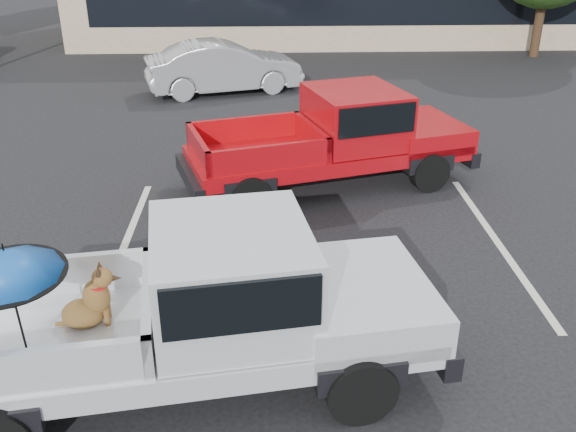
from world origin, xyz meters
name	(u,v)px	position (x,y,z in m)	size (l,w,h in m)	color
ground	(323,318)	(0.00, 0.00, 0.00)	(90.00, 90.00, 0.00)	black
stripe_left	(123,249)	(-3.00, 2.00, 0.00)	(0.12, 5.00, 0.01)	silver
stripe_right	(497,242)	(3.00, 2.00, 0.00)	(0.12, 5.00, 0.01)	silver
silver_pickup	(210,301)	(-1.34, -1.14, 1.05)	(5.92, 2.79, 2.06)	black
red_pickup	(347,133)	(0.83, 4.61, 1.00)	(5.86, 3.42, 1.83)	black
silver_sedan	(224,67)	(-1.88, 11.49, 0.72)	(1.53, 4.40, 1.45)	#A4A5AB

